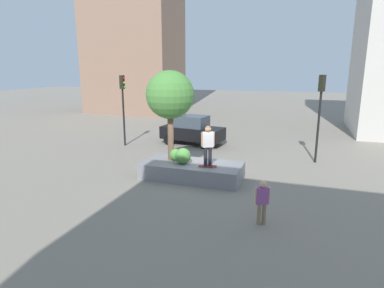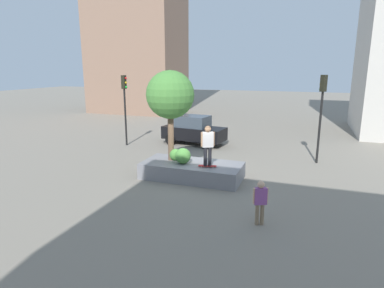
{
  "view_description": "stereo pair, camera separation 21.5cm",
  "coord_description": "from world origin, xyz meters",
  "px_view_note": "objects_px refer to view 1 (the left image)",
  "views": [
    {
      "loc": [
        4.62,
        -13.93,
        5.02
      ],
      "look_at": [
        -0.07,
        -0.29,
        1.63
      ],
      "focal_mm": 30.43,
      "sensor_mm": 36.0,
      "label": 1
    },
    {
      "loc": [
        4.82,
        -13.86,
        5.02
      ],
      "look_at": [
        -0.07,
        -0.29,
        1.63
      ],
      "focal_mm": 30.43,
      "sensor_mm": 36.0,
      "label": 2
    }
  ],
  "objects_px": {
    "plaza_tree": "(170,95)",
    "passerby_with_bag": "(262,199)",
    "planter_ledge": "(192,170)",
    "sedan_parked": "(192,130)",
    "skateboarder": "(208,143)",
    "traffic_light_corner": "(320,104)",
    "skateboard": "(208,166)",
    "traffic_light_median": "(123,98)"
  },
  "relations": [
    {
      "from": "plaza_tree",
      "to": "passerby_with_bag",
      "type": "distance_m",
      "value": 6.74
    },
    {
      "from": "planter_ledge",
      "to": "sedan_parked",
      "type": "relative_size",
      "value": 1.06
    },
    {
      "from": "planter_ledge",
      "to": "skateboarder",
      "type": "height_order",
      "value": "skateboarder"
    },
    {
      "from": "traffic_light_corner",
      "to": "passerby_with_bag",
      "type": "bearing_deg",
      "value": -102.67
    },
    {
      "from": "planter_ledge",
      "to": "traffic_light_corner",
      "type": "distance_m",
      "value": 7.72
    },
    {
      "from": "plaza_tree",
      "to": "skateboard",
      "type": "height_order",
      "value": "plaza_tree"
    },
    {
      "from": "skateboarder",
      "to": "plaza_tree",
      "type": "bearing_deg",
      "value": 163.97
    },
    {
      "from": "plaza_tree",
      "to": "passerby_with_bag",
      "type": "xyz_separation_m",
      "value": [
        4.77,
        -3.78,
        -2.92
      ]
    },
    {
      "from": "traffic_light_corner",
      "to": "passerby_with_bag",
      "type": "height_order",
      "value": "traffic_light_corner"
    },
    {
      "from": "sedan_parked",
      "to": "traffic_light_median",
      "type": "relative_size",
      "value": 0.95
    },
    {
      "from": "traffic_light_corner",
      "to": "traffic_light_median",
      "type": "bearing_deg",
      "value": 179.32
    },
    {
      "from": "skateboarder",
      "to": "traffic_light_corner",
      "type": "relative_size",
      "value": 0.38
    },
    {
      "from": "skateboard",
      "to": "traffic_light_corner",
      "type": "height_order",
      "value": "traffic_light_corner"
    },
    {
      "from": "sedan_parked",
      "to": "traffic_light_corner",
      "type": "height_order",
      "value": "traffic_light_corner"
    },
    {
      "from": "passerby_with_bag",
      "to": "sedan_parked",
      "type": "bearing_deg",
      "value": 120.25
    },
    {
      "from": "sedan_parked",
      "to": "skateboarder",
      "type": "bearing_deg",
      "value": -65.66
    },
    {
      "from": "traffic_light_median",
      "to": "passerby_with_bag",
      "type": "relative_size",
      "value": 3.03
    },
    {
      "from": "planter_ledge",
      "to": "sedan_parked",
      "type": "bearing_deg",
      "value": 109.13
    },
    {
      "from": "planter_ledge",
      "to": "sedan_parked",
      "type": "xyz_separation_m",
      "value": [
        -2.27,
        6.55,
        0.61
      ]
    },
    {
      "from": "skateboarder",
      "to": "sedan_parked",
      "type": "relative_size",
      "value": 0.41
    },
    {
      "from": "planter_ledge",
      "to": "traffic_light_corner",
      "type": "height_order",
      "value": "traffic_light_corner"
    },
    {
      "from": "plaza_tree",
      "to": "traffic_light_corner",
      "type": "height_order",
      "value": "plaza_tree"
    },
    {
      "from": "planter_ledge",
      "to": "skateboarder",
      "type": "distance_m",
      "value": 1.75
    },
    {
      "from": "passerby_with_bag",
      "to": "skateboarder",
      "type": "bearing_deg",
      "value": 130.89
    },
    {
      "from": "sedan_parked",
      "to": "traffic_light_corner",
      "type": "distance_m",
      "value": 8.29
    },
    {
      "from": "passerby_with_bag",
      "to": "plaza_tree",
      "type": "bearing_deg",
      "value": 141.61
    },
    {
      "from": "traffic_light_corner",
      "to": "traffic_light_median",
      "type": "height_order",
      "value": "traffic_light_corner"
    },
    {
      "from": "sedan_parked",
      "to": "skateboard",
      "type": "bearing_deg",
      "value": -65.66
    },
    {
      "from": "planter_ledge",
      "to": "passerby_with_bag",
      "type": "bearing_deg",
      "value": -44.61
    },
    {
      "from": "skateboard",
      "to": "traffic_light_corner",
      "type": "bearing_deg",
      "value": 47.37
    },
    {
      "from": "traffic_light_median",
      "to": "plaza_tree",
      "type": "bearing_deg",
      "value": -41.4
    },
    {
      "from": "plaza_tree",
      "to": "sedan_parked",
      "type": "relative_size",
      "value": 0.97
    },
    {
      "from": "skateboard",
      "to": "passerby_with_bag",
      "type": "bearing_deg",
      "value": -49.11
    },
    {
      "from": "skateboard",
      "to": "passerby_with_bag",
      "type": "distance_m",
      "value": 4.24
    },
    {
      "from": "sedan_parked",
      "to": "traffic_light_corner",
      "type": "bearing_deg",
      "value": -13.84
    },
    {
      "from": "skateboard",
      "to": "sedan_parked",
      "type": "xyz_separation_m",
      "value": [
        -3.14,
        6.94,
        0.19
      ]
    },
    {
      "from": "skateboarder",
      "to": "passerby_with_bag",
      "type": "xyz_separation_m",
      "value": [
        2.77,
        -3.2,
        -0.97
      ]
    },
    {
      "from": "plaza_tree",
      "to": "traffic_light_median",
      "type": "xyz_separation_m",
      "value": [
        -5.21,
        4.59,
        -0.68
      ]
    },
    {
      "from": "sedan_parked",
      "to": "traffic_light_median",
      "type": "height_order",
      "value": "traffic_light_median"
    },
    {
      "from": "planter_ledge",
      "to": "sedan_parked",
      "type": "distance_m",
      "value": 6.96
    },
    {
      "from": "traffic_light_corner",
      "to": "passerby_with_bag",
      "type": "relative_size",
      "value": 3.1
    },
    {
      "from": "sedan_parked",
      "to": "passerby_with_bag",
      "type": "height_order",
      "value": "sedan_parked"
    }
  ]
}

